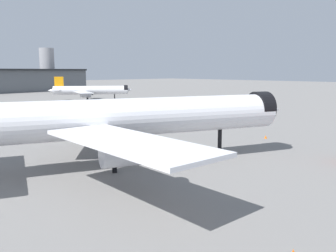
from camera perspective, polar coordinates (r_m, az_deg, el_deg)
name	(u,v)px	position (r m, az deg, el deg)	size (l,w,h in m)	color
ground	(137,162)	(59.09, -4.93, -5.68)	(900.00, 900.00, 0.00)	slate
airliner_near_gate	(123,118)	(55.17, -7.20, 1.21)	(58.22, 51.92, 17.06)	white
airliner_far_taxiway	(90,90)	(179.38, -12.27, 5.59)	(35.92, 31.98, 11.92)	white
traffic_cone_wingtip	(266,137)	(81.33, 15.33, -1.69)	(0.59, 0.59, 0.74)	#F2600C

